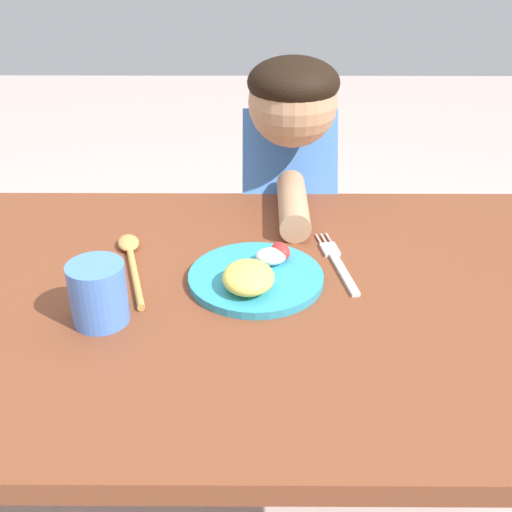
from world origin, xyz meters
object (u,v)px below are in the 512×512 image
object	(u,v)px
spoon	(131,256)
drinking_cup	(98,293)
plate	(255,276)
person	(286,247)
fork	(337,262)

from	to	relation	value
spoon	drinking_cup	size ratio (longest dim) A/B	2.51
plate	drinking_cup	bearing A→B (deg)	-155.99
plate	spoon	world-z (taller)	plate
spoon	person	size ratio (longest dim) A/B	0.24
drinking_cup	person	xyz separation A→B (m)	(0.28, 0.52, -0.21)
spoon	drinking_cup	distance (m)	0.17
fork	plate	bearing A→B (deg)	104.69
drinking_cup	person	world-z (taller)	person
fork	person	xyz separation A→B (m)	(-0.06, 0.36, -0.17)
plate	drinking_cup	size ratio (longest dim) A/B	2.34
fork	person	world-z (taller)	person
spoon	person	xyz separation A→B (m)	(0.27, 0.35, -0.18)
plate	fork	distance (m)	0.14
fork	drinking_cup	distance (m)	0.38
plate	drinking_cup	world-z (taller)	drinking_cup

